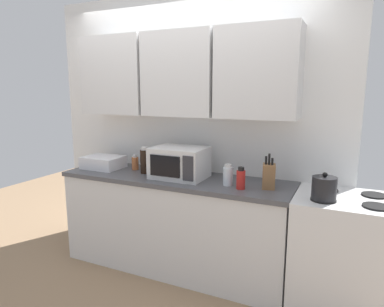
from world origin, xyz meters
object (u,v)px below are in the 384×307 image
dish_rack (103,162)px  bottle_red_sauce (241,179)px  bottle_spice_jar (135,163)px  bottle_clear_tall (228,175)px  knife_block (269,176)px  microwave (179,163)px  stove_range (344,254)px  bottle_soy_dark (144,161)px  kettle (324,188)px

dish_rack → bottle_red_sauce: bottle_red_sauce is taller
bottle_spice_jar → bottle_clear_tall: bottle_clear_tall is taller
dish_rack → bottle_red_sauce: (1.49, -0.13, 0.02)m
knife_block → bottle_red_sauce: (-0.20, -0.11, -0.02)m
bottle_spice_jar → bottle_clear_tall: 1.04m
bottle_spice_jar → microwave: bearing=-10.0°
stove_range → bottle_clear_tall: (-0.93, -0.05, 0.53)m
microwave → bottle_soy_dark: microwave is taller
kettle → microwave: size_ratio=0.42×
kettle → dish_rack: kettle is taller
knife_block → bottle_red_sauce: bearing=-151.1°
knife_block → dish_rack: bearing=179.4°
bottle_spice_jar → bottle_soy_dark: bottle_soy_dark is taller
bottle_spice_jar → bottle_red_sauce: bearing=-10.2°
stove_range → microwave: (-1.41, 0.00, 0.59)m
microwave → dish_rack: size_ratio=1.26×
dish_rack → kettle: bearing=-4.3°
kettle → bottle_spice_jar: 1.81m
microwave → knife_block: 0.81m
microwave → bottle_spice_jar: (-0.55, 0.10, -0.07)m
dish_rack → bottle_clear_tall: size_ratio=2.11×
knife_block → bottle_spice_jar: 1.36m
dish_rack → bottle_spice_jar: bearing=13.5°
stove_range → bottle_soy_dark: size_ratio=3.56×
microwave → knife_block: knife_block is taller
kettle → bottle_clear_tall: bearing=173.3°
bottle_red_sauce → bottle_soy_dark: bearing=173.3°
dish_rack → bottle_spice_jar: (0.33, 0.08, 0.01)m
stove_range → bottle_soy_dark: 1.88m
microwave → bottle_soy_dark: size_ratio=1.87×
bottle_clear_tall → bottle_red_sauce: bearing=-24.1°
bottle_spice_jar → bottle_red_sauce: size_ratio=0.85×
stove_range → knife_block: (-0.60, 0.00, 0.55)m
bottle_soy_dark → stove_range: bearing=-0.3°
bottle_red_sauce → bottle_spice_jar: bearing=169.8°
kettle → bottle_red_sauce: kettle is taller
microwave → dish_rack: bearing=178.9°
dish_rack → knife_block: 1.70m
microwave → bottle_red_sauce: bearing=-10.3°
stove_range → bottle_spice_jar: size_ratio=5.93×
kettle → bottle_spice_jar: size_ratio=1.30×
microwave → bottle_spice_jar: microwave is taller
bottle_clear_tall → bottle_soy_dark: bearing=176.0°
microwave → bottle_red_sauce: (0.61, -0.11, -0.06)m
microwave → kettle: bearing=-6.6°
kettle → bottle_clear_tall: 0.76m
stove_range → microwave: bearing=179.9°
dish_rack → bottle_clear_tall: 1.37m
bottle_spice_jar → bottle_soy_dark: size_ratio=0.60×
stove_range → bottle_spice_jar: bottle_spice_jar is taller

